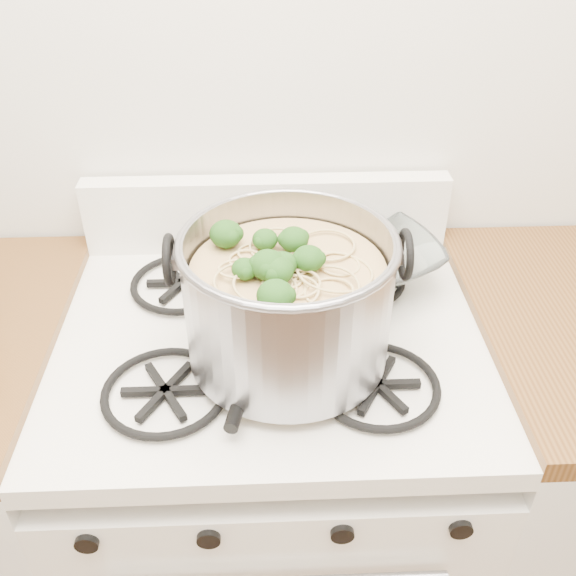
# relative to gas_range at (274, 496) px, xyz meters

# --- Properties ---
(gas_range) EXTENTS (0.76, 0.66, 0.92)m
(gas_range) POSITION_rel_gas_range_xyz_m (0.00, 0.00, 0.00)
(gas_range) COLOR white
(gas_range) RESTS_ON ground
(counter_left) EXTENTS (0.25, 0.65, 0.92)m
(counter_left) POSITION_rel_gas_range_xyz_m (-0.51, 0.00, 0.02)
(counter_left) COLOR silver
(counter_left) RESTS_ON ground
(stock_pot) EXTENTS (0.37, 0.34, 0.23)m
(stock_pot) POSITION_rel_gas_range_xyz_m (0.03, -0.07, 0.59)
(stock_pot) COLOR gray
(stock_pot) RESTS_ON gas_range
(spatula) EXTENTS (0.35, 0.36, 0.02)m
(spatula) POSITION_rel_gas_range_xyz_m (-0.01, -0.00, 0.50)
(spatula) COLOR black
(spatula) RESTS_ON gas_range
(glass_bowl) EXTENTS (0.15, 0.15, 0.03)m
(glass_bowl) POSITION_rel_gas_range_xyz_m (0.19, 0.16, 0.50)
(glass_bowl) COLOR white
(glass_bowl) RESTS_ON gas_range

